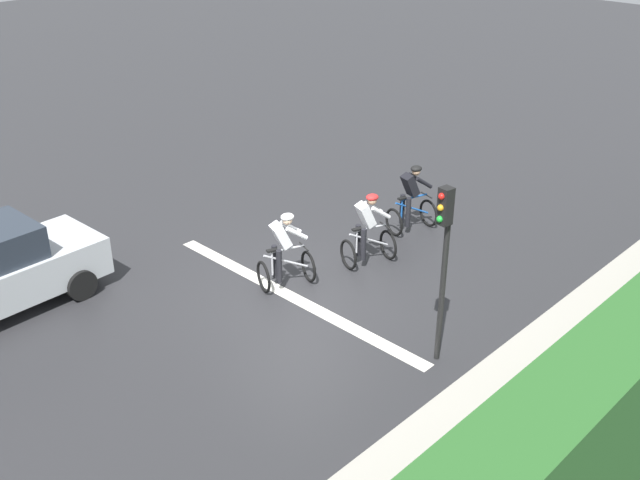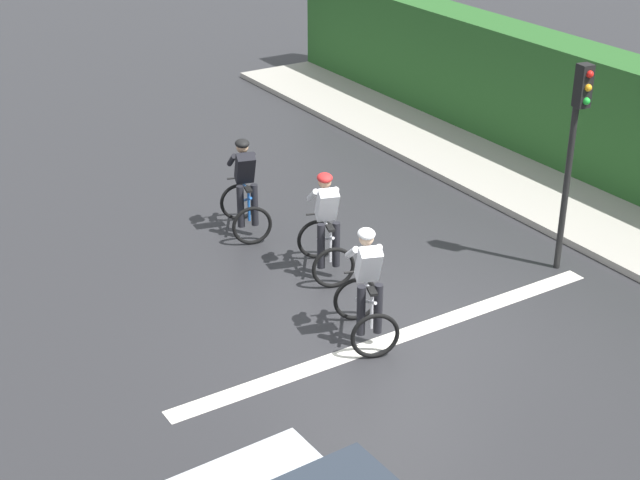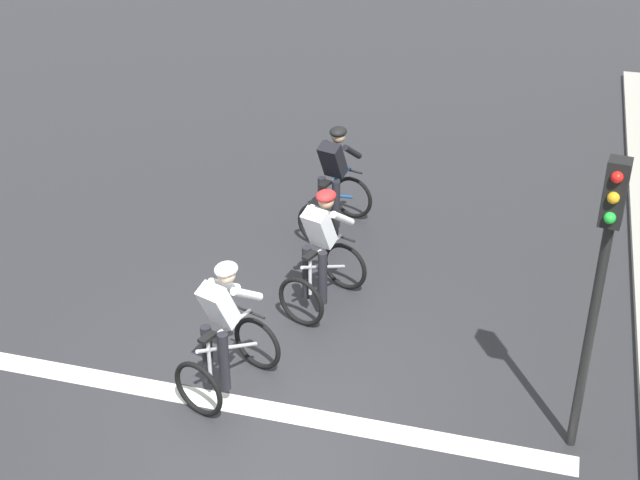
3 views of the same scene
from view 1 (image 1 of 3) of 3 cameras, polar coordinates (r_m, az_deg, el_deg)
ground_plane at (r=15.36m, az=-1.74°, el=-4.13°), size 80.00×80.00×0.00m
sidewalk_kerb at (r=14.18m, az=20.40°, el=-8.69°), size 2.80×20.53×0.12m
road_marking_stop_line at (r=15.26m, az=-2.21°, el=-4.35°), size 7.00×0.30×0.01m
cyclist_lead at (r=17.75m, az=7.03°, el=3.03°), size 0.95×1.22×1.66m
cyclist_second at (r=16.14m, az=3.67°, el=0.66°), size 0.99×1.24×1.66m
cyclist_mid at (r=15.24m, az=-2.78°, el=-0.98°), size 1.01×1.25×1.66m
traffic_light_near_crossing at (r=12.45m, az=9.47°, el=-0.71°), size 0.23×0.31×3.34m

